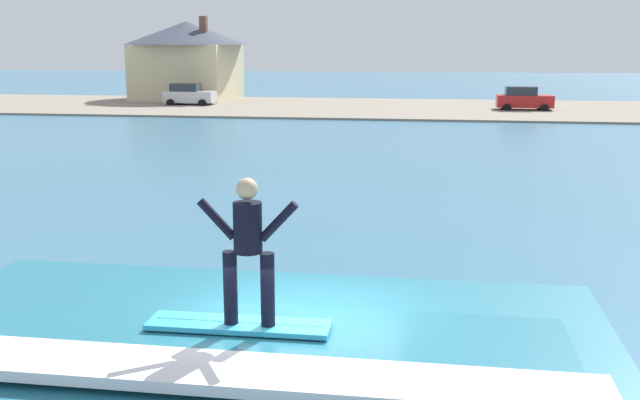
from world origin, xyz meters
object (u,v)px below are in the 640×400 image
object	(u,v)px
surfer	(248,244)
car_far_shore	(524,99)
house_with_chimney	(187,56)
wave_crest	(249,388)
surfboard	(239,325)
car_near_shore	(189,95)

from	to	relation	value
surfer	car_far_shore	size ratio (longest dim) A/B	0.41
house_with_chimney	wave_crest	bearing A→B (deg)	-70.60
wave_crest	house_with_chimney	bearing A→B (deg)	109.40
wave_crest	surfboard	xyz separation A→B (m)	(0.00, -0.39, 0.96)
surfboard	car_near_shore	xyz separation A→B (m)	(-17.70, 50.40, -0.85)
car_near_shore	house_with_chimney	distance (m)	7.75
surfboard	car_near_shore	world-z (taller)	car_near_shore
car_near_shore	surfer	bearing A→B (deg)	-70.53
wave_crest	car_far_shore	world-z (taller)	car_far_shore
surfer	house_with_chimney	bearing A→B (deg)	109.39
wave_crest	surfboard	size ratio (longest dim) A/B	4.13
car_near_shore	house_with_chimney	size ratio (longest dim) A/B	0.37
car_near_shore	car_far_shore	bearing A→B (deg)	-1.59
surfer	car_far_shore	xyz separation A→B (m)	(8.48, 49.71, -1.81)
wave_crest	surfer	world-z (taller)	surfer
car_near_shore	car_far_shore	distance (m)	26.32
wave_crest	car_far_shore	bearing A→B (deg)	80.08
surfboard	wave_crest	bearing A→B (deg)	90.32
surfboard	surfer	world-z (taller)	surfer
house_with_chimney	surfer	bearing A→B (deg)	-70.61
car_far_shore	house_with_chimney	size ratio (longest dim) A/B	0.37
wave_crest	car_near_shore	xyz separation A→B (m)	(-17.69, 50.01, 0.12)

